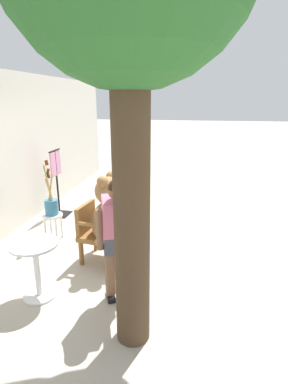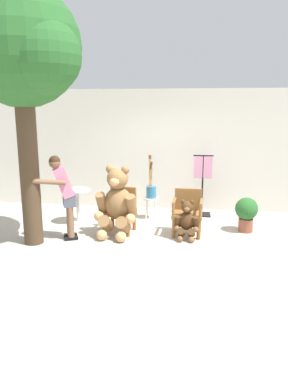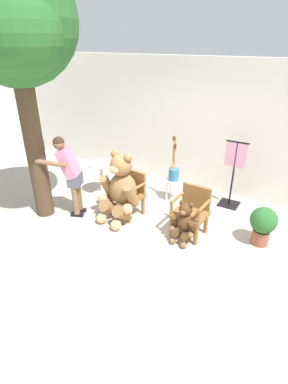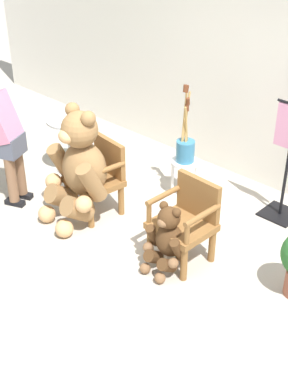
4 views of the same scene
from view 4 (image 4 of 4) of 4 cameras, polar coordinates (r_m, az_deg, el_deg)
ground_plane at (r=5.64m, az=-4.06°, el=-6.31°), size 60.00×60.00×0.00m
back_wall at (r=6.65m, az=11.15°, el=12.84°), size 10.00×0.16×2.80m
wooden_chair_left at (r=6.07m, az=-4.93°, el=1.79°), size 0.62×0.59×0.86m
wooden_chair_right at (r=5.30m, az=4.53°, el=-2.93°), size 0.58×0.54×0.86m
teddy_bear_large at (r=5.84m, az=-6.97°, el=2.63°), size 0.82×0.81×1.34m
teddy_bear_small at (r=5.18m, az=2.45°, el=-5.08°), size 0.45×0.43×0.74m
person_visitor at (r=6.24m, az=-14.82°, el=6.41°), size 0.68×0.67×1.56m
white_stool at (r=6.42m, az=4.34°, el=2.49°), size 0.34×0.34×0.46m
brush_bucket at (r=6.29m, az=4.43°, el=4.86°), size 0.22×0.22×0.94m
round_side_table at (r=7.00m, az=-7.92°, el=5.65°), size 0.56×0.56×0.72m
clothing_display_stand at (r=6.04m, az=15.13°, el=3.37°), size 0.44×0.40×1.36m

